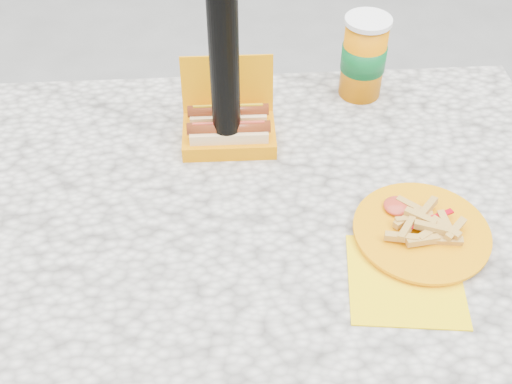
{
  "coord_description": "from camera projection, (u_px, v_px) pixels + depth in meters",
  "views": [
    {
      "loc": [
        -0.01,
        -0.75,
        1.52
      ],
      "look_at": [
        0.04,
        -0.01,
        0.8
      ],
      "focal_mm": 45.0,
      "sensor_mm": 36.0,
      "label": 1
    }
  ],
  "objects": [
    {
      "name": "soda_cup",
      "position": [
        364.0,
        57.0,
        1.25
      ],
      "size": [
        0.09,
        0.09,
        0.17
      ],
      "rotation": [
        0.0,
        0.0,
        0.39
      ],
      "color": "orange",
      "rests_on": "picnic_table"
    },
    {
      "name": "picnic_table",
      "position": [
        232.0,
        253.0,
        1.14
      ],
      "size": [
        1.2,
        0.8,
        0.75
      ],
      "color": "beige",
      "rests_on": "ground"
    },
    {
      "name": "hotdog_box",
      "position": [
        229.0,
        127.0,
        1.18
      ],
      "size": [
        0.17,
        0.14,
        0.14
      ],
      "rotation": [
        0.0,
        0.0,
        -0.01
      ],
      "color": "orange",
      "rests_on": "picnic_table"
    },
    {
      "name": "fries_plate",
      "position": [
        420.0,
        234.0,
        1.02
      ],
      "size": [
        0.25,
        0.29,
        0.04
      ],
      "rotation": [
        0.0,
        0.0,
        -0.18
      ],
      "color": "yellow",
      "rests_on": "picnic_table"
    }
  ]
}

